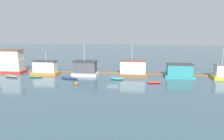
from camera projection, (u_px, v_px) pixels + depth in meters
The scene contains 15 objects.
ground_plane at pixel (113, 75), 47.41m from camera, with size 200.00×200.00×0.00m, color #426070.
dock_walkway at pixel (114, 73), 49.92m from camera, with size 59.60×1.71×0.30m, color brown.
houseboat_red at pixel (12, 62), 50.60m from camera, with size 6.05×3.75×5.35m.
houseboat_orange at pixel (45, 68), 48.72m from camera, with size 5.90×3.21×5.28m.
houseboat_white at pixel (85, 68), 47.40m from camera, with size 5.42×3.24×7.12m.
houseboat_brown at pixel (133, 69), 46.39m from camera, with size 6.26×3.84×6.63m.
houseboat_teal at pixel (179, 71), 45.38m from camera, with size 5.99×3.62×2.88m.
dinghy_grey at pixel (11, 76), 45.75m from camera, with size 4.10×2.49×0.52m.
dinghy_green at pixel (36, 77), 45.40m from camera, with size 3.07×1.46×0.40m.
dinghy_navy at pixel (69, 78), 43.92m from camera, with size 4.24×2.33×0.39m.
dinghy_teal at pixel (117, 78), 43.50m from camera, with size 2.85×1.63×0.51m.
dinghy_red at pixel (154, 82), 40.49m from camera, with size 2.88×1.56×0.48m.
mooring_post_far_left at pixel (51, 69), 50.81m from camera, with size 0.22×0.22×1.41m, color brown.
mooring_post_centre at pixel (121, 70), 48.49m from camera, with size 0.22×0.22×1.80m, color #846B4C.
buoy_orange at pixel (76, 83), 39.30m from camera, with size 0.57×0.57×0.57m, color orange.
Camera 1 is at (6.45, -45.94, 9.86)m, focal length 35.00 mm.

